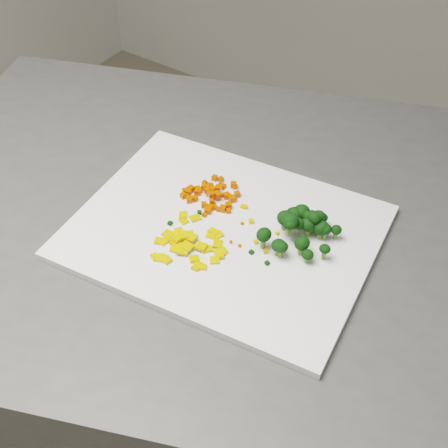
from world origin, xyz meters
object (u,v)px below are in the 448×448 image
Objects in this scene: pepper_pile at (188,238)px; carrot_pile at (212,191)px; cutting_board at (224,232)px; counter_block at (229,379)px; broccoli_pile at (297,224)px.

carrot_pile is at bearing 104.58° from pepper_pile.
pepper_pile is (-0.03, -0.05, 0.01)m from cutting_board.
cutting_board is 4.50× the size of carrot_pile.
carrot_pile is 0.10m from pepper_pile.
counter_block is 2.51× the size of cutting_board.
counter_block is 11.28× the size of carrot_pile.
counter_block is 0.46m from cutting_board.
carrot_pile is at bearing 138.73° from cutting_board.
cutting_board is 0.07m from carrot_pile.
broccoli_pile reaches higher than carrot_pile.
broccoli_pile is (0.12, 0.09, 0.02)m from pepper_pile.
carrot_pile is at bearing 179.10° from broccoli_pile.
carrot_pile reaches higher than counter_block.
cutting_board is 3.75× the size of broccoli_pile.
cutting_board is at bearing -41.27° from carrot_pile.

